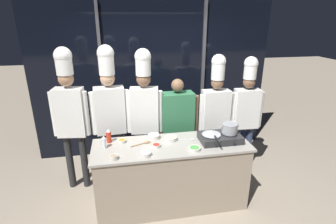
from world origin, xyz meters
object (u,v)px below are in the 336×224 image
object	(u,v)px
prep_bowl_scallions	(195,148)
person_guest	(177,121)
prep_bowl_chili_flakes	(156,145)
chef_apprentice	(247,107)
serving_spoon_slotted	(190,139)
squeeze_bottle_clear	(104,142)
prep_bowl_mushrooms	(114,157)
chef_sous	(110,107)
frying_pan	(212,133)
chef_line	(144,107)
chef_pastry	(216,108)
prep_bowl_onion	(145,154)
squeeze_bottle_chili	(109,136)
chef_head	(70,108)
portable_stove	(220,137)
prep_bowl_bean_sprouts	(154,136)
prep_bowl_carrots	(122,141)
prep_bowl_shrimp	(170,138)
serving_spoon_solid	(145,143)
stock_pot	(230,128)

from	to	relation	value
prep_bowl_scallions	person_guest	world-z (taller)	person_guest
prep_bowl_chili_flakes	chef_apprentice	world-z (taller)	chef_apprentice
serving_spoon_slotted	chef_apprentice	world-z (taller)	chef_apprentice
squeeze_bottle_clear	prep_bowl_mushrooms	xyz separation A→B (m)	(0.11, -0.30, -0.05)
chef_sous	chef_apprentice	distance (m)	2.09
frying_pan	chef_line	world-z (taller)	chef_line
chef_pastry	prep_bowl_onion	bearing A→B (deg)	34.83
prep_bowl_scallions	chef_apprentice	bearing A→B (deg)	37.92
squeeze_bottle_chili	chef_pastry	distance (m)	1.66
prep_bowl_chili_flakes	chef_sous	xyz separation A→B (m)	(-0.56, 0.71, 0.30)
chef_head	person_guest	distance (m)	1.53
prep_bowl_scallions	prep_bowl_onion	xyz separation A→B (m)	(-0.60, -0.03, 0.01)
chef_line	chef_head	bearing A→B (deg)	6.36
prep_bowl_onion	serving_spoon_slotted	distance (m)	0.70
prep_bowl_chili_flakes	portable_stove	bearing A→B (deg)	0.99
chef_head	chef_sous	size ratio (longest dim) A/B	0.99
serving_spoon_slotted	chef_pastry	size ratio (longest dim) A/B	0.11
chef_sous	person_guest	world-z (taller)	chef_sous
prep_bowl_bean_sprouts	prep_bowl_carrots	bearing A→B (deg)	-174.79
prep_bowl_scallions	serving_spoon_slotted	xyz separation A→B (m)	(0.02, 0.28, -0.02)
squeeze_bottle_clear	prep_bowl_onion	distance (m)	0.56
frying_pan	chef_sous	bearing A→B (deg)	151.42
squeeze_bottle_clear	prep_bowl_scallions	size ratio (longest dim) A/B	1.16
chef_sous	chef_apprentice	xyz separation A→B (m)	(2.08, -0.04, -0.11)
prep_bowl_shrimp	chef_pastry	bearing A→B (deg)	32.82
prep_bowl_mushrooms	chef_line	xyz separation A→B (m)	(0.45, 0.87, 0.28)
serving_spoon_solid	prep_bowl_mushrooms	bearing A→B (deg)	-139.47
prep_bowl_carrots	chef_apprentice	xyz separation A→B (m)	(1.94, 0.46, 0.19)
chef_apprentice	prep_bowl_onion	bearing A→B (deg)	30.54
stock_pot	chef_sous	world-z (taller)	chef_sous
stock_pot	prep_bowl_shrimp	world-z (taller)	stock_pot
portable_stove	chef_sous	world-z (taller)	chef_sous
chef_head	prep_bowl_scallions	bearing A→B (deg)	159.53
serving_spoon_solid	chef_line	distance (m)	0.62
frying_pan	prep_bowl_onion	size ratio (longest dim) A/B	3.30
chef_sous	chef_apprentice	bearing A→B (deg)	174.24
chef_sous	prep_bowl_onion	bearing A→B (deg)	109.40
prep_bowl_carrots	chef_pastry	bearing A→B (deg)	17.83
prep_bowl_carrots	chef_line	world-z (taller)	chef_line
squeeze_bottle_clear	chef_sous	world-z (taller)	chef_sous
portable_stove	chef_line	xyz separation A→B (m)	(-0.92, 0.64, 0.26)
chef_line	prep_bowl_carrots	bearing A→B (deg)	59.26
prep_bowl_shrimp	prep_bowl_carrots	bearing A→B (deg)	174.63
frying_pan	squeeze_bottle_chili	distance (m)	1.32
squeeze_bottle_clear	chef_head	size ratio (longest dim) A/B	0.08
prep_bowl_chili_flakes	prep_bowl_carrots	bearing A→B (deg)	153.56
portable_stove	prep_bowl_bean_sprouts	world-z (taller)	portable_stove
prep_bowl_chili_flakes	squeeze_bottle_clear	bearing A→B (deg)	172.41
prep_bowl_shrimp	chef_apprentice	bearing A→B (deg)	21.64
squeeze_bottle_clear	chef_line	bearing A→B (deg)	45.37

